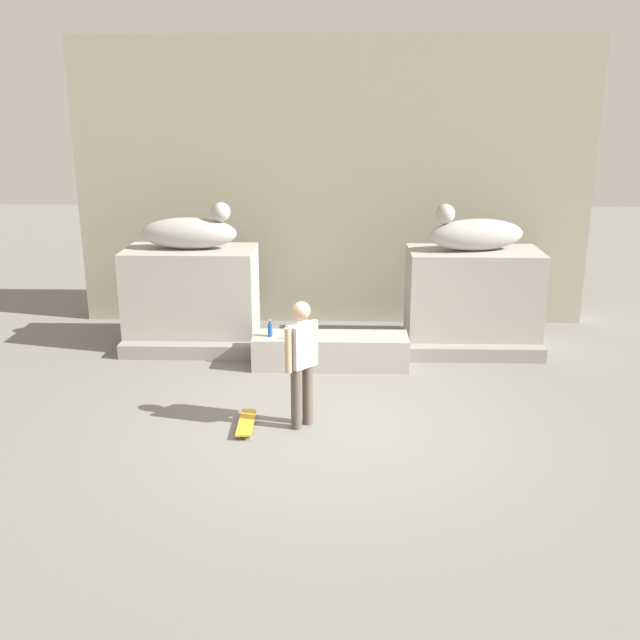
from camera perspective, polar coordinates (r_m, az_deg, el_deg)
name	(u,v)px	position (r m, az deg, el deg)	size (l,w,h in m)	color
ground_plane	(328,423)	(9.66, 0.63, -8.04)	(40.00, 40.00, 0.00)	slate
facade_wall	(333,183)	(13.68, 1.02, 10.61)	(9.33, 0.60, 5.13)	#9C9680
pedestal_left	(192,297)	(12.61, -9.95, 1.78)	(2.17, 1.16, 1.67)	#A39E93
pedestal_right	(472,299)	(12.56, 11.78, 1.61)	(2.17, 1.16, 1.67)	#A39E93
statue_reclining_left	(191,232)	(12.36, -10.04, 6.78)	(1.61, 0.59, 0.78)	#ABA9A4
statue_reclining_right	(474,233)	(12.30, 11.93, 6.63)	(1.68, 0.85, 0.78)	#ABA9A4
ledge_block	(330,351)	(11.52, 0.82, -2.43)	(2.43, 0.67, 0.51)	#A39E93
skater	(302,359)	(9.24, -1.43, -3.04)	(0.40, 0.41, 1.67)	brown
skateboard	(246,423)	(9.56, -5.77, -7.97)	(0.22, 0.80, 0.08)	gold
bottle_red	(303,333)	(11.18, -1.32, -1.06)	(0.07, 0.07, 0.27)	red
bottle_blue	(270,330)	(11.39, -3.91, -0.75)	(0.07, 0.07, 0.27)	#194C99
stair_step	(331,350)	(12.00, 0.84, -2.34)	(6.91, 0.50, 0.23)	gray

